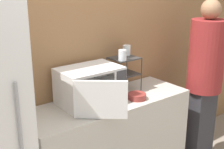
# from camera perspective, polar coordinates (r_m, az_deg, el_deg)

# --- Properties ---
(wall_back) EXTENTS (8.00, 0.06, 2.60)m
(wall_back) POSITION_cam_1_polar(r_m,az_deg,el_deg) (3.02, -4.41, 3.65)
(wall_back) COLOR olive
(wall_back) RESTS_ON ground_plane
(counter) EXTENTS (1.62, 0.57, 0.93)m
(counter) POSITION_cam_1_polar(r_m,az_deg,el_deg) (3.09, -0.64, -12.75)
(counter) COLOR #B7B2A8
(counter) RESTS_ON ground_plane
(microwave) EXTENTS (0.57, 0.66, 0.33)m
(microwave) POSITION_cam_1_polar(r_m,az_deg,el_deg) (2.76, -3.98, -2.15)
(microwave) COLOR silver
(microwave) RESTS_ON counter
(dish_rack) EXTENTS (0.27, 0.23, 0.34)m
(dish_rack) POSITION_cam_1_polar(r_m,az_deg,el_deg) (3.06, 2.25, 1.42)
(dish_rack) COLOR #333333
(dish_rack) RESTS_ON counter
(glass_front_left) EXTENTS (0.08, 0.08, 0.10)m
(glass_front_left) POSITION_cam_1_polar(r_m,az_deg,el_deg) (2.92, 1.93, 3.57)
(glass_front_left) COLOR silver
(glass_front_left) RESTS_ON dish_rack
(glass_back_right) EXTENTS (0.08, 0.08, 0.10)m
(glass_back_right) POSITION_cam_1_polar(r_m,az_deg,el_deg) (3.12, 2.68, 4.48)
(glass_back_right) COLOR silver
(glass_back_right) RESTS_ON dish_rack
(bowl) EXTENTS (0.17, 0.17, 0.05)m
(bowl) POSITION_cam_1_polar(r_m,az_deg,el_deg) (2.91, 4.59, -4.01)
(bowl) COLOR maroon
(bowl) RESTS_ON counter
(person) EXTENTS (0.37, 0.37, 1.81)m
(person) POSITION_cam_1_polar(r_m,az_deg,el_deg) (3.47, 16.61, -0.06)
(person) COLOR #2D2D33
(person) RESTS_ON ground_plane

